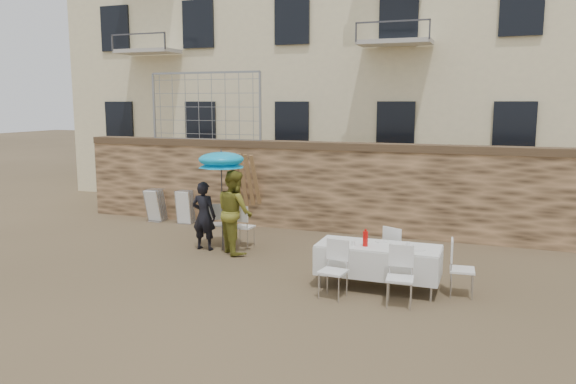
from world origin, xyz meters
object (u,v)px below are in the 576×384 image
(woman_dress, at_px, (235,212))
(umbrella, at_px, (221,162))
(man_suit, at_px, (204,216))
(couple_chair_left, at_px, (216,223))
(soda_bottle, at_px, (365,239))
(banquet_table, at_px, (378,248))
(table_chair_side, at_px, (462,268))
(table_chair_front_right, at_px, (400,277))
(chair_stack_left, at_px, (159,204))
(table_chair_back, at_px, (397,251))
(chair_stack_right, at_px, (188,206))
(couple_chair_right, at_px, (244,226))
(table_chair_front_left, at_px, (333,270))

(woman_dress, xyz_separation_m, umbrella, (-0.35, 0.10, 1.04))
(man_suit, bearing_deg, woman_dress, 179.27)
(couple_chair_left, bearing_deg, soda_bottle, 128.23)
(banquet_table, xyz_separation_m, soda_bottle, (-0.20, -0.15, 0.17))
(table_chair_side, bearing_deg, table_chair_front_right, 128.84)
(man_suit, height_order, banquet_table, man_suit)
(umbrella, distance_m, chair_stack_left, 4.08)
(couple_chair_left, bearing_deg, table_chair_side, 137.63)
(soda_bottle, height_order, table_chair_side, soda_bottle)
(banquet_table, relative_size, table_chair_back, 2.19)
(woman_dress, bearing_deg, table_chair_back, -144.52)
(table_chair_side, bearing_deg, chair_stack_left, 62.36)
(banquet_table, xyz_separation_m, table_chair_side, (1.40, 0.10, -0.25))
(chair_stack_right, bearing_deg, table_chair_front_right, -34.22)
(soda_bottle, relative_size, table_chair_side, 0.27)
(chair_stack_left, bearing_deg, umbrella, -35.82)
(couple_chair_right, distance_m, table_chair_front_left, 3.82)
(couple_chair_left, height_order, table_chair_front_right, same)
(couple_chair_right, bearing_deg, woman_dress, 96.97)
(man_suit, bearing_deg, couple_chair_left, -90.73)
(woman_dress, height_order, couple_chair_right, woman_dress)
(table_chair_back, distance_m, chair_stack_left, 7.53)
(couple_chair_left, distance_m, chair_stack_left, 3.21)
(man_suit, bearing_deg, banquet_table, 162.04)
(man_suit, height_order, table_chair_side, man_suit)
(table_chair_front_right, xyz_separation_m, chair_stack_left, (-7.29, 4.35, -0.02))
(umbrella, bearing_deg, couple_chair_left, 131.63)
(umbrella, height_order, chair_stack_left, umbrella)
(couple_chair_right, relative_size, table_chair_front_left, 1.00)
(umbrella, bearing_deg, table_chair_front_left, -34.31)
(woman_dress, bearing_deg, table_chair_side, -150.78)
(woman_dress, xyz_separation_m, table_chair_front_left, (2.76, -2.03, -0.42))
(table_chair_front_right, height_order, table_chair_side, same)
(soda_bottle, relative_size, chair_stack_left, 0.28)
(table_chair_side, height_order, chair_stack_left, table_chair_side)
(woman_dress, height_order, umbrella, umbrella)
(table_chair_back, xyz_separation_m, chair_stack_right, (-6.09, 2.80, -0.02))
(man_suit, xyz_separation_m, banquet_table, (4.11, -1.28, -0.03))
(man_suit, bearing_deg, table_chair_side, 167.23)
(table_chair_back, bearing_deg, table_chair_front_right, 127.11)
(chair_stack_left, bearing_deg, table_chair_front_right, -30.80)
(umbrella, relative_size, chair_stack_left, 2.24)
(woman_dress, distance_m, table_chair_back, 3.62)
(table_chair_front_right, xyz_separation_m, table_chair_back, (-0.30, 1.55, 0.00))
(banquet_table, xyz_separation_m, table_chair_front_left, (-0.60, -0.75, -0.25))
(couple_chair_right, height_order, table_chair_front_right, same)
(soda_bottle, bearing_deg, table_chair_back, 67.17)
(soda_bottle, distance_m, chair_stack_right, 6.83)
(woman_dress, height_order, banquet_table, woman_dress)
(man_suit, relative_size, table_chair_back, 1.58)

